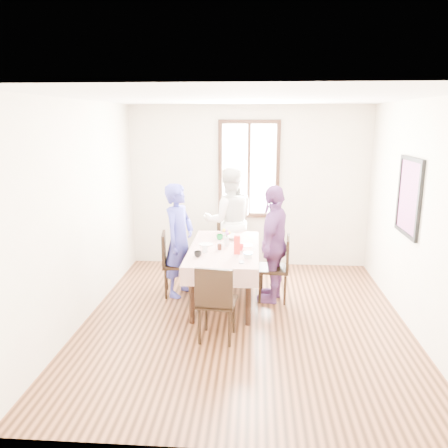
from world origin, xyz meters
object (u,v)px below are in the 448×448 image
(chair_left, at_px, (178,264))
(person_far, at_px, (229,221))
(chair_near, at_px, (217,302))
(person_right, at_px, (273,244))
(chair_far, at_px, (229,245))
(person_left, at_px, (178,240))
(dining_table, at_px, (224,274))
(chair_right, at_px, (273,268))

(chair_left, relative_size, person_far, 0.52)
(chair_left, distance_m, chair_near, 1.46)
(person_far, xyz_separation_m, person_right, (0.66, -1.06, -0.06))
(chair_far, bearing_deg, chair_left, 53.61)
(chair_far, xyz_separation_m, person_left, (-0.66, -0.98, 0.35))
(person_far, height_order, person_right, person_far)
(chair_left, distance_m, person_left, 0.35)
(chair_left, xyz_separation_m, person_left, (0.02, 0.00, 0.35))
(chair_far, relative_size, person_far, 0.52)
(chair_far, relative_size, person_right, 0.56)
(dining_table, height_order, person_right, person_right)
(person_left, height_order, person_far, person_far)
(dining_table, height_order, person_far, person_far)
(person_left, bearing_deg, chair_left, 109.62)
(person_right, bearing_deg, person_far, -132.62)
(person_far, bearing_deg, chair_right, 111.62)
(dining_table, bearing_deg, chair_left, 167.14)
(dining_table, distance_m, chair_left, 0.70)
(chair_right, distance_m, chair_far, 1.28)
(chair_right, relative_size, chair_far, 1.00)
(chair_near, distance_m, person_right, 1.40)
(dining_table, relative_size, chair_left, 1.82)
(dining_table, distance_m, person_left, 0.80)
(person_left, height_order, person_right, person_right)
(dining_table, height_order, chair_left, chair_left)
(chair_right, bearing_deg, person_right, 94.69)
(chair_right, relative_size, person_left, 0.57)
(chair_far, xyz_separation_m, chair_near, (-0.00, -2.27, 0.00))
(chair_left, relative_size, chair_far, 1.00)
(chair_far, bearing_deg, chair_near, 88.27)
(chair_far, bearing_deg, dining_table, 88.27)
(chair_right, relative_size, person_right, 0.56)
(chair_left, bearing_deg, chair_near, 18.97)
(chair_left, distance_m, chair_right, 1.36)
(chair_left, bearing_deg, person_right, 76.84)
(dining_table, relative_size, person_far, 0.95)
(person_left, bearing_deg, chair_right, -74.79)
(chair_near, bearing_deg, dining_table, 95.98)
(chair_near, xyz_separation_m, person_left, (-0.66, 1.29, 0.35))
(dining_table, height_order, chair_near, chair_near)
(chair_left, height_order, person_far, person_far)
(chair_left, bearing_deg, person_far, 136.02)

